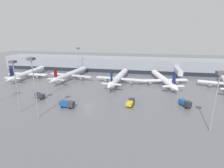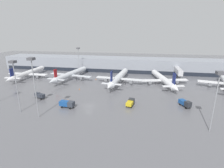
# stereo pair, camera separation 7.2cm
# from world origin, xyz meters

# --- Properties ---
(ground_plane) EXTENTS (320.00, 320.00, 0.00)m
(ground_plane) POSITION_xyz_m (0.00, 0.00, 0.00)
(ground_plane) COLOR slate
(terminal_building) EXTENTS (160.00, 30.42, 9.00)m
(terminal_building) POSITION_xyz_m (0.18, 61.92, 4.50)
(terminal_building) COLOR gray
(terminal_building) RESTS_ON ground_plane
(parked_jet_0) EXTENTS (24.49, 39.06, 9.65)m
(parked_jet_0) POSITION_xyz_m (6.87, 31.01, 3.26)
(parked_jet_0) COLOR silver
(parked_jet_0) RESTS_ON ground_plane
(parked_jet_1) EXTENTS (26.12, 37.46, 8.66)m
(parked_jet_1) POSITION_xyz_m (-21.45, 34.08, 3.09)
(parked_jet_1) COLOR silver
(parked_jet_1) RESTS_ON ground_plane
(parked_jet_2) EXTENTS (24.07, 36.28, 8.22)m
(parked_jet_2) POSITION_xyz_m (-48.03, 33.21, 2.71)
(parked_jet_2) COLOR white
(parked_jet_2) RESTS_ON ground_plane
(parked_jet_3) EXTENTS (25.81, 37.45, 9.09)m
(parked_jet_3) POSITION_xyz_m (29.92, 33.78, 2.72)
(parked_jet_3) COLOR white
(parked_jet_3) RESTS_ON ground_plane
(service_truck_0) EXTENTS (4.07, 5.57, 2.62)m
(service_truck_0) POSITION_xyz_m (35.23, 5.88, 1.50)
(service_truck_0) COLOR #19478C
(service_truck_0) RESTS_ON ground_plane
(service_truck_1) EXTENTS (3.07, 5.08, 2.44)m
(service_truck_1) POSITION_xyz_m (15.31, 3.12, 1.40)
(service_truck_1) COLOR gold
(service_truck_1) RESTS_ON ground_plane
(service_truck_2) EXTENTS (5.68, 2.70, 2.54)m
(service_truck_2) POSITION_xyz_m (-7.35, -2.54, 1.55)
(service_truck_2) COLOR #19478C
(service_truck_2) RESTS_ON ground_plane
(service_truck_3) EXTENTS (4.82, 2.86, 2.38)m
(service_truck_3) POSITION_xyz_m (-22.15, 3.67, 1.43)
(service_truck_3) COLOR #2D333D
(service_truck_3) RESTS_ON ground_plane
(traffic_cone_0) EXTENTS (0.43, 0.43, 0.60)m
(traffic_cone_0) POSITION_xyz_m (7.96, 28.19, 0.30)
(traffic_cone_0) COLOR orange
(traffic_cone_0) RESTS_ON ground_plane
(traffic_cone_1) EXTENTS (0.46, 0.46, 0.72)m
(traffic_cone_1) POSITION_xyz_m (-9.74, 3.44, 0.36)
(traffic_cone_1) COLOR orange
(traffic_cone_1) RESTS_ON ground_plane
(traffic_cone_2) EXTENTS (0.43, 0.43, 0.76)m
(traffic_cone_2) POSITION_xyz_m (-6.89, 35.62, 0.38)
(traffic_cone_2) COLOR orange
(traffic_cone_2) RESTS_ON ground_plane
(traffic_cone_3) EXTENTS (0.43, 0.43, 0.78)m
(traffic_cone_3) POSITION_xyz_m (-10.16, 17.48, 0.39)
(traffic_cone_3) COLOR orange
(traffic_cone_3) RESTS_ON ground_plane
(apron_light_mast_0) EXTENTS (1.80, 1.80, 17.90)m
(apron_light_mast_0) POSITION_xyz_m (-21.92, -8.55, 14.17)
(apron_light_mast_0) COLOR gray
(apron_light_mast_0) RESTS_ON ground_plane
(apron_light_mast_1) EXTENTS (1.80, 1.80, 16.73)m
(apron_light_mast_1) POSITION_xyz_m (-21.69, 48.57, 13.35)
(apron_light_mast_1) COLOR gray
(apron_light_mast_1) RESTS_ON ground_plane
(apron_light_mast_3) EXTENTS (1.80, 1.80, 17.22)m
(apron_light_mast_3) POSITION_xyz_m (38.57, -10.26, 13.70)
(apron_light_mast_3) COLOR gray
(apron_light_mast_3) RESTS_ON ground_plane
(apron_light_mast_4) EXTENTS (1.80, 1.80, 19.48)m
(apron_light_mast_4) POSITION_xyz_m (-13.43, -11.07, 15.25)
(apron_light_mast_4) COLOR gray
(apron_light_mast_4) RESTS_ON ground_plane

